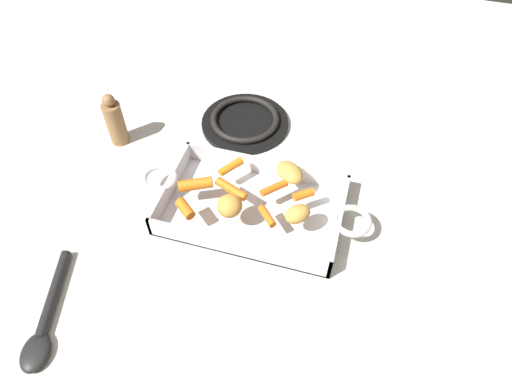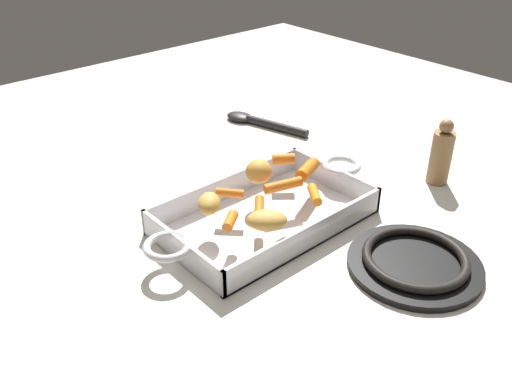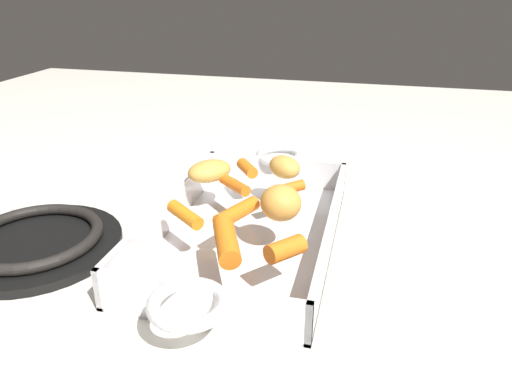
{
  "view_description": "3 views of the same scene",
  "coord_description": "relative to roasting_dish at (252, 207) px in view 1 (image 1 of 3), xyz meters",
  "views": [
    {
      "loc": [
        -0.16,
        0.54,
        0.75
      ],
      "look_at": [
        -0.01,
        -0.0,
        0.06
      ],
      "focal_mm": 32.31,
      "sensor_mm": 36.0,
      "label": 1
    },
    {
      "loc": [
        -0.53,
        -0.59,
        0.53
      ],
      "look_at": [
        -0.02,
        0.0,
        0.07
      ],
      "focal_mm": 38.57,
      "sensor_mm": 36.0,
      "label": 2
    },
    {
      "loc": [
        0.51,
        0.14,
        0.31
      ],
      "look_at": [
        -0.01,
        0.01,
        0.06
      ],
      "focal_mm": 33.69,
      "sensor_mm": 36.0,
      "label": 3
    }
  ],
  "objects": [
    {
      "name": "potato_whole",
      "position": [
        -0.1,
        0.03,
        0.05
      ],
      "size": [
        0.06,
        0.06,
        0.03
      ],
      "primitive_type": "ellipsoid",
      "rotation": [
        0.0,
        0.0,
        0.84
      ],
      "color": "gold",
      "rests_on": "roasting_dish"
    },
    {
      "name": "potato_halved",
      "position": [
        -0.06,
        -0.07,
        0.05
      ],
      "size": [
        0.08,
        0.07,
        0.03
      ],
      "primitive_type": "ellipsoid",
      "rotation": [
        0.0,
        0.0,
        2.44
      ],
      "color": "gold",
      "rests_on": "roasting_dish"
    },
    {
      "name": "stove_burner_rear",
      "position": [
        0.09,
        -0.24,
        -0.0
      ],
      "size": [
        0.21,
        0.21,
        0.03
      ],
      "color": "black",
      "rests_on": "ground_plane"
    },
    {
      "name": "baby_carrot_southeast",
      "position": [
        -0.1,
        -0.03,
        0.04
      ],
      "size": [
        0.04,
        0.04,
        0.02
      ],
      "primitive_type": "cylinder",
      "rotation": [
        1.58,
        0.0,
        2.22
      ],
      "color": "orange",
      "rests_on": "roasting_dish"
    },
    {
      "name": "ground_plane",
      "position": [
        0.0,
        0.0,
        -0.02
      ],
      "size": [
        2.02,
        2.02,
        0.0
      ],
      "primitive_type": "plane",
      "color": "silver"
    },
    {
      "name": "serving_spoon",
      "position": [
        0.27,
        0.32,
        -0.01
      ],
      "size": [
        0.09,
        0.22,
        0.02
      ],
      "rotation": [
        0.0,
        0.0,
        1.84
      ],
      "color": "black",
      "rests_on": "ground_plane"
    },
    {
      "name": "baby_carrot_northwest",
      "position": [
        -0.04,
        -0.03,
        0.04
      ],
      "size": [
        0.05,
        0.05,
        0.02
      ],
      "primitive_type": "cylinder",
      "rotation": [
        1.62,
        0.0,
        5.54
      ],
      "color": "orange",
      "rests_on": "roasting_dish"
    },
    {
      "name": "baby_carrot_short",
      "position": [
        -0.04,
        0.04,
        0.04
      ],
      "size": [
        0.04,
        0.05,
        0.02
      ],
      "primitive_type": "cylinder",
      "rotation": [
        1.53,
        0.0,
        3.88
      ],
      "color": "orange",
      "rests_on": "roasting_dish"
    },
    {
      "name": "roasting_dish",
      "position": [
        0.0,
        0.0,
        0.0
      ],
      "size": [
        0.47,
        0.22,
        0.05
      ],
      "color": "silver",
      "rests_on": "ground_plane"
    },
    {
      "name": "baby_carrot_northeast",
      "position": [
        0.11,
        0.07,
        0.04
      ],
      "size": [
        0.05,
        0.04,
        0.02
      ],
      "primitive_type": "cylinder",
      "rotation": [
        1.6,
        0.0,
        4.03
      ],
      "color": "orange",
      "rests_on": "roasting_dish"
    },
    {
      "name": "potato_golden_large",
      "position": [
        0.03,
        0.05,
        0.06
      ],
      "size": [
        0.07,
        0.07,
        0.04
      ],
      "primitive_type": "ellipsoid",
      "rotation": [
        0.0,
        0.0,
        0.81
      ],
      "color": "gold",
      "rests_on": "roasting_dish"
    },
    {
      "name": "baby_carrot_center_left",
      "position": [
        0.11,
        0.01,
        0.05
      ],
      "size": [
        0.07,
        0.05,
        0.03
      ],
      "primitive_type": "cylinder",
      "rotation": [
        1.5,
        0.0,
        5.12
      ],
      "color": "orange",
      "rests_on": "roasting_dish"
    },
    {
      "name": "baby_carrot_southwest",
      "position": [
        0.06,
        -0.06,
        0.04
      ],
      "size": [
        0.05,
        0.05,
        0.02
      ],
      "primitive_type": "cylinder",
      "rotation": [
        1.53,
        0.0,
        5.65
      ],
      "color": "orange",
      "rests_on": "roasting_dish"
    },
    {
      "name": "pepper_mill",
      "position": [
        0.35,
        -0.11,
        0.04
      ],
      "size": [
        0.04,
        0.04,
        0.13
      ],
      "color": "olive",
      "rests_on": "ground_plane"
    },
    {
      "name": "baby_carrot_center_right",
      "position": [
        0.04,
        -0.0,
        0.04
      ],
      "size": [
        0.07,
        0.04,
        0.02
      ],
      "primitive_type": "cylinder",
      "rotation": [
        1.62,
        0.0,
        4.36
      ],
      "color": "orange",
      "rests_on": "roasting_dish"
    }
  ]
}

